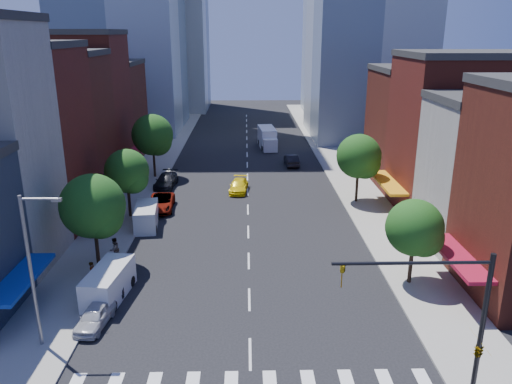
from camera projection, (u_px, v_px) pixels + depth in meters
The scene contains 29 objects.
ground at pixel (250, 354), 28.04m from camera, with size 220.00×220.00×0.00m, color black.
sidewalk_left at pixel (153, 169), 65.85m from camera, with size 5.00×120.00×0.15m, color gray.
sidewalk_right at pixel (341, 168), 66.34m from camera, with size 5.00×120.00×0.15m, color gray.
bldg_left_2 at pixel (14, 140), 44.70m from camera, with size 12.00×9.00×16.00m, color #5E1E16.
bldg_left_3 at pixel (50, 129), 52.94m from camera, with size 12.00×8.00×15.00m, color #521C14.
bldg_left_4 at pixel (75, 108), 60.73m from camera, with size 12.00×9.00×17.00m, color #5E1E16.
bldg_left_5 at pixel (98, 112), 70.39m from camera, with size 12.00×10.00×13.00m, color #521C14.
bldg_right_1 at pixel (504, 176), 40.90m from camera, with size 12.00×8.00×12.00m, color silver.
bldg_right_2 at pixel (461, 136), 49.01m from camera, with size 12.00×10.00×15.00m, color #5E1E16.
bldg_right_3 at pixel (425, 128), 58.83m from camera, with size 12.00×10.00×13.00m, color #521C14.
traffic_signal at pixel (469, 334), 22.68m from camera, with size 7.24×2.24×8.00m.
streetlight at pixel (33, 263), 27.15m from camera, with size 2.25×0.25×9.00m.
tree_left_near at pixel (95, 209), 36.73m from camera, with size 4.80×4.80×7.30m.
tree_left_mid at pixel (128, 173), 47.31m from camera, with size 4.20×4.20×6.65m.
tree_left_far at pixel (154, 137), 60.43m from camera, with size 5.00×5.00×7.75m.
tree_right_near at pixel (417, 230), 34.53m from camera, with size 4.00×4.00×6.20m.
tree_right_far at pixel (360, 158), 51.46m from camera, with size 4.60×4.60×7.20m.
parked_car_front at pixel (95, 316), 30.55m from camera, with size 1.53×3.81×1.30m, color #B9BABE.
parked_car_second at pixel (117, 279), 35.11m from camera, with size 1.42×4.06×1.34m, color black.
parked_car_third at pixel (161, 203), 50.65m from camera, with size 2.47×5.35×1.49m, color #999999.
parked_car_rear at pixel (166, 181), 58.06m from camera, with size 2.14×5.26×1.53m, color black.
cargo_van_near at pixel (108, 284), 33.55m from camera, with size 2.67×5.32×2.18m.
cargo_van_far at pixel (146, 217), 45.99m from camera, with size 2.44×5.01×2.06m.
taxi at pixel (239, 186), 56.41m from camera, with size 1.91×4.69×1.36m, color yellow.
traffic_car_oncoming at pixel (291, 160), 67.47m from camera, with size 1.61×4.63×1.52m, color black.
traffic_car_far at pixel (268, 137), 83.05m from camera, with size 1.59×3.95×1.35m, color #999999.
box_truck at pixel (267, 138), 77.83m from camera, with size 2.90×7.77×3.06m.
pedestrian_near at pixel (93, 274), 35.05m from camera, with size 0.66×0.43×1.81m, color #999999.
pedestrian_far at pixel (115, 249), 38.98m from camera, with size 0.90×0.71×1.86m, color #999999.
Camera 1 is at (-0.16, -23.91, 17.25)m, focal length 35.00 mm.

